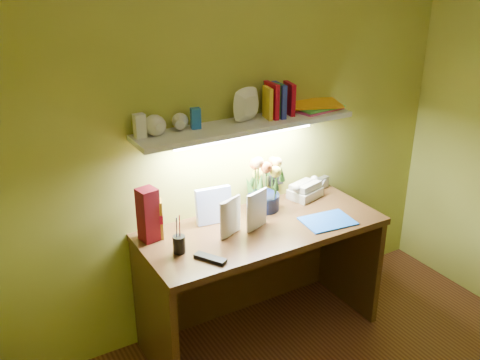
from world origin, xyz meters
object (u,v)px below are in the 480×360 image
Objects in this scene: telephone at (305,189)px; whisky_bottle at (155,214)px; flower_bouquet at (264,183)px; desk_clock at (323,182)px; desk at (261,282)px.

whisky_bottle reaches higher than telephone.
telephone is at bearing 0.55° from whisky_bottle.
flower_bouquet reaches higher than desk_clock.
desk_clock is 0.27× the size of whisky_bottle.
telephone is (0.44, 0.19, 0.43)m from desk.
whisky_bottle is (-1.20, -0.07, 0.10)m from desk_clock.
flower_bouquet is 0.70m from whisky_bottle.
telephone is (0.31, 0.01, -0.11)m from flower_bouquet.
desk is at bearing -124.20° from flower_bouquet.
desk is 4.20× the size of flower_bouquet.
telephone is at bearing 1.12° from flower_bouquet.
flower_bouquet is 1.19× the size of whisky_bottle.
desk is at bearing -17.71° from whisky_bottle.
whisky_bottle reaches higher than desk_clock.
desk_clock is at bearing 7.48° from flower_bouquet.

